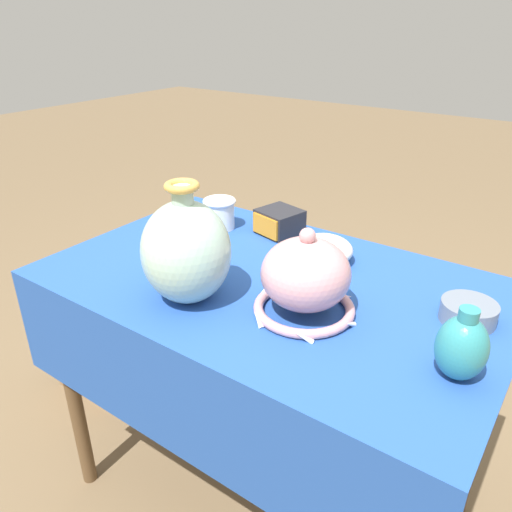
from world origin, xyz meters
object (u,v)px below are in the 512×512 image
object	(u,v)px
bowl_shallow_ivory	(324,250)
mosaic_tile_box	(279,222)
cup_wide_porcelain	(220,213)
jar_round_teal	(462,347)
vase_dome_bell	(305,279)
pot_squat_slate	(468,312)
wooden_crate	(104,357)
vase_tall_bulbous	(186,251)

from	to	relation	value
bowl_shallow_ivory	mosaic_tile_box	bearing A→B (deg)	155.49
mosaic_tile_box	bowl_shallow_ivory	distance (m)	0.22
cup_wide_porcelain	jar_round_teal	distance (m)	0.85
vase_dome_bell	jar_round_teal	size ratio (longest dim) A/B	1.65
pot_squat_slate	wooden_crate	xyz separation A→B (m)	(-1.31, -0.03, -0.69)
mosaic_tile_box	vase_dome_bell	bearing A→B (deg)	-36.21
jar_round_teal	vase_dome_bell	bearing A→B (deg)	175.55
vase_tall_bulbous	cup_wide_porcelain	distance (m)	0.44
vase_tall_bulbous	jar_round_teal	size ratio (longest dim) A/B	1.96
mosaic_tile_box	bowl_shallow_ivory	bearing A→B (deg)	-11.02
jar_round_teal	pot_squat_slate	world-z (taller)	jar_round_teal
jar_round_teal	wooden_crate	distance (m)	1.54
wooden_crate	vase_tall_bulbous	bearing A→B (deg)	-21.89
pot_squat_slate	jar_round_teal	bearing A→B (deg)	-80.81
cup_wide_porcelain	wooden_crate	xyz separation A→B (m)	(-0.54, -0.12, -0.71)
cup_wide_porcelain	vase_tall_bulbous	bearing A→B (deg)	-60.60
bowl_shallow_ivory	pot_squat_slate	xyz separation A→B (m)	(0.39, -0.07, -0.01)
vase_tall_bulbous	cup_wide_porcelain	xyz separation A→B (m)	(-0.21, 0.37, -0.07)
bowl_shallow_ivory	wooden_crate	world-z (taller)	bowl_shallow_ivory
pot_squat_slate	mosaic_tile_box	bearing A→B (deg)	164.43
bowl_shallow_ivory	wooden_crate	distance (m)	1.15
vase_tall_bulbous	jar_round_teal	distance (m)	0.60
cup_wide_porcelain	vase_dome_bell	bearing A→B (deg)	-30.29
vase_dome_bell	bowl_shallow_ivory	distance (m)	0.27
mosaic_tile_box	vase_tall_bulbous	bearing A→B (deg)	-71.43
wooden_crate	bowl_shallow_ivory	bearing A→B (deg)	3.03
mosaic_tile_box	jar_round_teal	distance (m)	0.73
vase_tall_bulbous	wooden_crate	world-z (taller)	vase_tall_bulbous
vase_tall_bulbous	bowl_shallow_ivory	bearing A→B (deg)	65.20
vase_dome_bell	cup_wide_porcelain	xyz separation A→B (m)	(-0.46, 0.27, -0.03)
cup_wide_porcelain	pot_squat_slate	world-z (taller)	cup_wide_porcelain
pot_squat_slate	vase_tall_bulbous	bearing A→B (deg)	-153.38
jar_round_teal	pot_squat_slate	size ratio (longest dim) A/B	1.21
cup_wide_porcelain	mosaic_tile_box	bearing A→B (deg)	22.96
vase_tall_bulbous	jar_round_teal	bearing A→B (deg)	7.55
cup_wide_porcelain	wooden_crate	world-z (taller)	cup_wide_porcelain
vase_tall_bulbous	jar_round_teal	xyz separation A→B (m)	(0.59, 0.08, -0.06)
pot_squat_slate	wooden_crate	bearing A→B (deg)	-178.76
bowl_shallow_ivory	wooden_crate	xyz separation A→B (m)	(-0.91, -0.10, -0.70)
jar_round_teal	pot_squat_slate	bearing A→B (deg)	99.19
bowl_shallow_ivory	cup_wide_porcelain	size ratio (longest dim) A/B	1.52
cup_wide_porcelain	jar_round_teal	world-z (taller)	jar_round_teal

